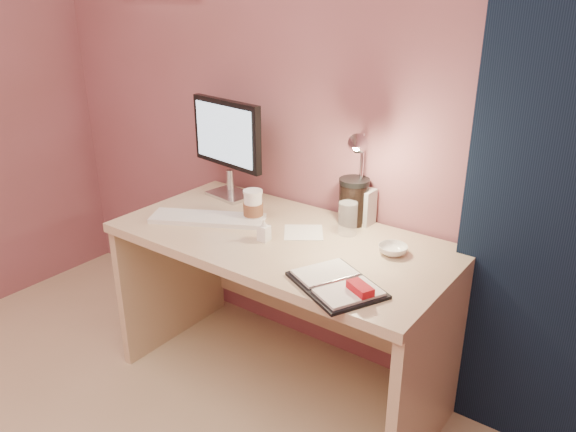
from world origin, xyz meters
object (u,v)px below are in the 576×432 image
Objects in this scene: monitor at (228,140)px; dark_jar at (353,203)px; lotion_bottle at (264,230)px; keyboard at (208,218)px; product_box at (362,206)px; planner at (338,284)px; bowl at (393,250)px; coffee_cup at (253,207)px; clear_cup at (348,218)px; desk at (293,278)px; desk_lamp at (341,168)px.

monitor is 2.63× the size of dark_jar.
keyboard is at bearing 177.17° from lotion_bottle.
product_box is (0.03, 0.02, -0.01)m from dark_jar.
lotion_bottle is (0.45, -0.30, -0.23)m from monitor.
lotion_bottle is (-0.44, 0.15, 0.04)m from planner.
bowl is (0.92, -0.11, -0.26)m from monitor.
bowl is at bearing 5.29° from coffee_cup.
planner is 3.99× the size of lotion_bottle.
monitor reaches higher than keyboard.
lotion_bottle is (0.17, -0.13, -0.02)m from coffee_cup.
lotion_bottle is (-0.23, -0.25, -0.02)m from clear_cup.
monitor is 0.95× the size of keyboard.
planner reaches higher than desk.
monitor reaches higher than desk_lamp.
keyboard is 4.42× the size of bowl.
planner is 0.45m from clear_cup.
coffee_cup is at bearing -178.88° from planner.
bowl is 1.16× the size of lotion_bottle.
monitor is 3.37× the size of coffee_cup.
dark_jar is (0.52, 0.35, 0.08)m from keyboard.
desk is 10.34× the size of clear_cup.
lotion_bottle is at bearing -117.91° from dark_jar.
product_box reaches higher than coffee_cup.
dark_jar reaches higher than keyboard.
coffee_cup is 0.46m from product_box.
desk_lamp is at bearing -0.27° from keyboard.
monitor is at bearing 85.58° from keyboard.
product_box is at bearing 47.54° from desk_lamp.
clear_cup is 1.22× the size of bowl.
dark_jar reaches higher than product_box.
monitor is at bearing 145.82° from lotion_bottle.
product_box is 0.22m from desk_lamp.
keyboard is 0.66m from product_box.
clear_cup reaches higher than keyboard.
product_box reaches higher than clear_cup.
planner is 2.48× the size of product_box.
desk_lamp is (-0.26, 0.42, 0.26)m from planner.
bowl is 0.26× the size of desk_lamp.
desk is at bearing -6.93° from keyboard.
coffee_cup is 1.25× the size of bowl.
lotion_bottle is at bearing -25.71° from monitor.
product_box is at bearing 60.25° from lotion_bottle.
desk_lamp is (0.18, 0.28, 0.22)m from lotion_bottle.
desk is at bearing 169.58° from planner.
monitor is 3.44× the size of clear_cup.
lotion_bottle is 0.42m from dark_jar.
desk_lamp reaches higher than desk.
bowl is 0.39m from desk_lamp.
product_box is (0.19, 0.24, 0.30)m from desk.
desk_lamp is at bearing 156.83° from clear_cup.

